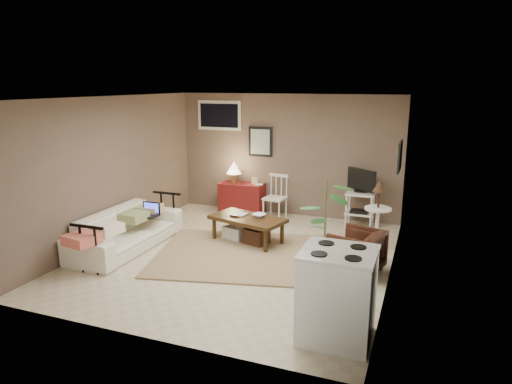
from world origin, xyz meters
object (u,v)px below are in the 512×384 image
at_px(tv_stand, 360,196).
at_px(side_table, 378,207).
at_px(red_console, 241,195).
at_px(stove, 337,295).
at_px(sofa, 126,224).
at_px(coffee_table, 247,227).
at_px(spindle_chair, 275,198).
at_px(armchair, 357,249).
at_px(potted_plant, 325,238).

relative_size(tv_stand, side_table, 0.96).
distance_m(red_console, stove, 4.91).
height_order(tv_stand, side_table, side_table).
bearing_deg(tv_stand, sofa, -143.20).
bearing_deg(coffee_table, spindle_chair, 90.16).
bearing_deg(side_table, spindle_chair, 153.79).
height_order(spindle_chair, armchair, spindle_chair).
height_order(spindle_chair, potted_plant, potted_plant).
bearing_deg(stove, side_table, 88.20).
height_order(side_table, stove, side_table).
bearing_deg(potted_plant, sofa, 167.61).
bearing_deg(tv_stand, side_table, -68.29).
xyz_separation_m(sofa, potted_plant, (3.36, -0.74, 0.42)).
relative_size(potted_plant, stove, 1.60).
bearing_deg(coffee_table, armchair, -16.99).
height_order(side_table, potted_plant, potted_plant).
height_order(red_console, spindle_chair, red_console).
xyz_separation_m(spindle_chair, side_table, (2.05, -1.01, 0.29)).
height_order(red_console, tv_stand, tv_stand).
bearing_deg(side_table, red_console, 157.35).
height_order(tv_stand, armchair, tv_stand).
distance_m(armchair, stove, 1.83).
bearing_deg(sofa, red_console, -19.13).
relative_size(red_console, armchair, 1.57).
distance_m(red_console, tv_stand, 2.43).
distance_m(spindle_chair, side_table, 2.31).
relative_size(armchair, potted_plant, 0.43).
bearing_deg(red_console, sofa, -109.13).
xyz_separation_m(red_console, spindle_chair, (0.80, -0.18, 0.04)).
distance_m(side_table, armchair, 1.13).
bearing_deg(stove, armchair, 92.20).
bearing_deg(sofa, potted_plant, -102.39).
bearing_deg(stove, red_console, 124.18).
distance_m(red_console, armchair, 3.50).
bearing_deg(potted_plant, armchair, 78.19).
xyz_separation_m(coffee_table, tv_stand, (1.62, 1.55, 0.31)).
distance_m(coffee_table, tv_stand, 2.26).
relative_size(sofa, side_table, 1.87).
xyz_separation_m(tv_stand, armchair, (0.27, -2.13, -0.24)).
bearing_deg(red_console, spindle_chair, -12.62).
bearing_deg(armchair, tv_stand, -157.06).
bearing_deg(spindle_chair, potted_plant, -62.30).
height_order(potted_plant, stove, potted_plant).
bearing_deg(coffee_table, potted_plant, -45.32).
xyz_separation_m(coffee_table, side_table, (2.05, 0.48, 0.44)).
distance_m(coffee_table, sofa, 1.95).
bearing_deg(armchair, side_table, -172.82).
xyz_separation_m(coffee_table, potted_plant, (1.66, -1.68, 0.57)).
height_order(sofa, armchair, sofa).
xyz_separation_m(spindle_chair, tv_stand, (1.63, 0.06, 0.17)).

